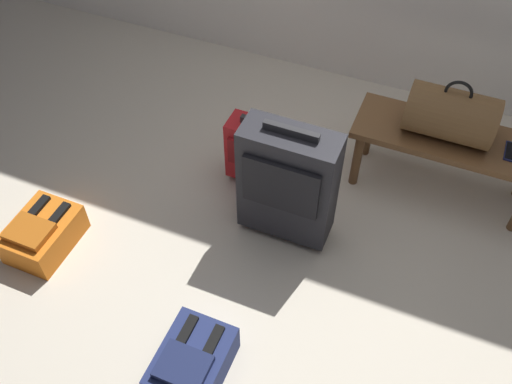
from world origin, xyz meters
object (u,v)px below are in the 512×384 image
bench (449,145)px  suitcase_small_red (257,151)px  suitcase_upright_charcoal (288,183)px  backpack_orange (43,234)px  cell_phone (512,152)px  backpack_navy (192,363)px  duffel_bag_brown (451,115)px

bench → suitcase_small_red: size_ratio=2.17×
suitcase_upright_charcoal → suitcase_small_red: 0.41m
backpack_orange → bench: bearing=33.3°
suitcase_small_red → backpack_orange: (-0.84, -0.84, -0.15)m
backpack_orange → cell_phone: bearing=29.2°
cell_phone → backpack_navy: (-1.07, -1.50, -0.32)m
cell_phone → backpack_orange: (-2.09, -1.17, -0.32)m
suitcase_upright_charcoal → cell_phone: bearing=31.6°
suitcase_upright_charcoal → backpack_navy: suitcase_upright_charcoal is taller
suitcase_upright_charcoal → backpack_orange: (-1.12, -0.57, -0.28)m
cell_phone → suitcase_upright_charcoal: suitcase_upright_charcoal is taller
cell_phone → suitcase_upright_charcoal: 1.15m
duffel_bag_brown → suitcase_upright_charcoal: 0.90m
backpack_orange → backpack_navy: size_ratio=1.00×
suitcase_upright_charcoal → backpack_orange: 1.28m
cell_phone → suitcase_small_red: bearing=-165.4°
suitcase_small_red → duffel_bag_brown: bearing=19.9°
bench → backpack_navy: (-0.77, -1.50, -0.25)m
duffel_bag_brown → backpack_orange: bearing=-146.2°
suitcase_upright_charcoal → duffel_bag_brown: bearing=43.5°
suitcase_small_red → backpack_orange: bearing=-134.8°
cell_phone → suitcase_small_red: size_ratio=0.31×
cell_phone → backpack_navy: cell_phone is taller
duffel_bag_brown → suitcase_small_red: 1.02m
bench → backpack_navy: bearing=-117.1°
bench → backpack_orange: bench is taller
duffel_bag_brown → suitcase_upright_charcoal: (-0.64, -0.61, -0.16)m
cell_phone → duffel_bag_brown: bearing=178.7°
bench → suitcase_upright_charcoal: size_ratio=1.37×
backpack_orange → suitcase_upright_charcoal: bearing=27.0°
duffel_bag_brown → backpack_navy: duffel_bag_brown is taller
duffel_bag_brown → backpack_orange: 2.16m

